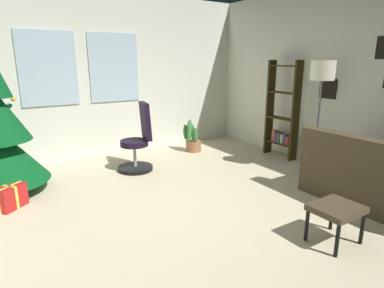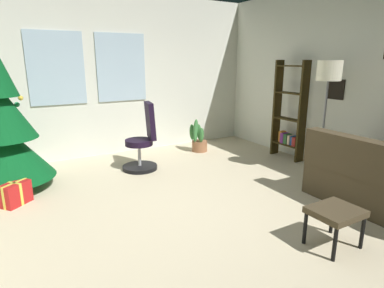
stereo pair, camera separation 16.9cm
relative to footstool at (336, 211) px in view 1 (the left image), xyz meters
The scene contains 10 objects.
ground_plane 1.35m from the footstool, 127.00° to the left, with size 5.54×6.24×0.10m, color beige.
wall_back_with_windows 4.43m from the footstool, 100.73° to the left, with size 5.54×0.12×2.89m.
wall_right_with_frames 2.54m from the footstool, 26.95° to the left, with size 0.12×6.24×2.89m.
footstool is the anchor object (origin of this frame).
gift_box_red 3.62m from the footstool, 135.41° to the left, with size 0.38×0.36×0.29m.
gift_box_green 4.08m from the footstool, 123.59° to the left, with size 0.32×0.34×0.18m.
office_chair 3.10m from the footstool, 103.33° to the left, with size 0.56×0.56×1.09m.
bookshelf 2.94m from the footstool, 52.52° to the left, with size 0.18×0.64×1.73m.
floor_lamp 2.29m from the footstool, 42.58° to the left, with size 0.34×0.34×1.72m.
potted_plant 3.52m from the footstool, 80.22° to the left, with size 0.35×0.43×0.65m.
Camera 1 is at (-1.89, -2.65, 1.72)m, focal length 30.03 mm.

